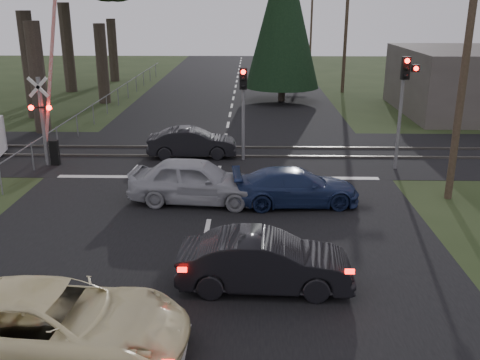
{
  "coord_description": "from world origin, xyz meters",
  "views": [
    {
      "loc": [
        1.37,
        -12.32,
        6.74
      ],
      "look_at": [
        1.01,
        4.01,
        1.3
      ],
      "focal_mm": 40.0,
      "sensor_mm": 36.0,
      "label": 1
    }
  ],
  "objects_px": {
    "blue_sedan": "(296,187)",
    "utility_pole_near": "(465,66)",
    "traffic_signal_right": "(404,91)",
    "traffic_signal_center": "(243,98)",
    "crossing_signal": "(48,119)",
    "cream_coupe": "(53,324)",
    "dark_car_far": "(192,143)",
    "silver_car": "(196,181)",
    "dark_hatchback": "(265,262)",
    "utility_pole_far": "(311,20)",
    "utility_pole_mid": "(346,30)"
  },
  "relations": [
    {
      "from": "crossing_signal",
      "to": "cream_coupe",
      "type": "relative_size",
      "value": 1.3
    },
    {
      "from": "utility_pole_far",
      "to": "utility_pole_near",
      "type": "bearing_deg",
      "value": -90.0
    },
    {
      "from": "traffic_signal_center",
      "to": "dark_car_far",
      "type": "xyz_separation_m",
      "value": [
        -2.34,
        0.58,
        -2.15
      ]
    },
    {
      "from": "utility_pole_mid",
      "to": "dark_hatchback",
      "type": "height_order",
      "value": "utility_pole_mid"
    },
    {
      "from": "dark_hatchback",
      "to": "dark_car_far",
      "type": "relative_size",
      "value": 1.06
    },
    {
      "from": "silver_car",
      "to": "dark_car_far",
      "type": "height_order",
      "value": "silver_car"
    },
    {
      "from": "dark_car_far",
      "to": "silver_car",
      "type": "bearing_deg",
      "value": -175.87
    },
    {
      "from": "crossing_signal",
      "to": "cream_coupe",
      "type": "xyz_separation_m",
      "value": [
        4.77,
        -13.13,
        -1.31
      ]
    },
    {
      "from": "crossing_signal",
      "to": "traffic_signal_center",
      "type": "relative_size",
      "value": 1.7
    },
    {
      "from": "crossing_signal",
      "to": "dark_hatchback",
      "type": "height_order",
      "value": "crossing_signal"
    },
    {
      "from": "utility_pole_near",
      "to": "utility_pole_far",
      "type": "xyz_separation_m",
      "value": [
        0.0,
        49.0,
        0.0
      ]
    },
    {
      "from": "utility_pole_mid",
      "to": "cream_coupe",
      "type": "relative_size",
      "value": 1.67
    },
    {
      "from": "utility_pole_far",
      "to": "cream_coupe",
      "type": "bearing_deg",
      "value": -100.68
    },
    {
      "from": "blue_sedan",
      "to": "traffic_signal_center",
      "type": "bearing_deg",
      "value": 14.73
    },
    {
      "from": "traffic_signal_right",
      "to": "blue_sedan",
      "type": "relative_size",
      "value": 1.07
    },
    {
      "from": "blue_sedan",
      "to": "dark_car_far",
      "type": "bearing_deg",
      "value": 30.6
    },
    {
      "from": "traffic_signal_center",
      "to": "utility_pole_mid",
      "type": "bearing_deg",
      "value": 68.79
    },
    {
      "from": "dark_car_far",
      "to": "cream_coupe",
      "type": "bearing_deg",
      "value": 172.24
    },
    {
      "from": "dark_car_far",
      "to": "utility_pole_near",
      "type": "bearing_deg",
      "value": -121.33
    },
    {
      "from": "blue_sedan",
      "to": "utility_pole_near",
      "type": "bearing_deg",
      "value": -87.37
    },
    {
      "from": "crossing_signal",
      "to": "cream_coupe",
      "type": "distance_m",
      "value": 14.04
    },
    {
      "from": "utility_pole_far",
      "to": "dark_car_far",
      "type": "distance_m",
      "value": 45.02
    },
    {
      "from": "utility_pole_far",
      "to": "traffic_signal_center",
      "type": "bearing_deg",
      "value": -99.6
    },
    {
      "from": "crossing_signal",
      "to": "cream_coupe",
      "type": "bearing_deg",
      "value": -70.02
    },
    {
      "from": "utility_pole_far",
      "to": "cream_coupe",
      "type": "xyz_separation_m",
      "value": [
        -11.0,
        -58.35,
        -3.98
      ]
    },
    {
      "from": "traffic_signal_center",
      "to": "traffic_signal_right",
      "type": "bearing_deg",
      "value": -10.41
    },
    {
      "from": "traffic_signal_center",
      "to": "dark_hatchback",
      "type": "bearing_deg",
      "value": -86.35
    },
    {
      "from": "utility_pole_near",
      "to": "blue_sedan",
      "type": "xyz_separation_m",
      "value": [
        -5.59,
        -0.73,
        -4.09
      ]
    },
    {
      "from": "dark_hatchback",
      "to": "utility_pole_mid",
      "type": "bearing_deg",
      "value": -10.95
    },
    {
      "from": "utility_pole_mid",
      "to": "dark_car_far",
      "type": "relative_size",
      "value": 2.25
    },
    {
      "from": "utility_pole_near",
      "to": "blue_sedan",
      "type": "bearing_deg",
      "value": -172.59
    },
    {
      "from": "traffic_signal_right",
      "to": "dark_hatchback",
      "type": "distance_m",
      "value": 11.88
    },
    {
      "from": "traffic_signal_right",
      "to": "traffic_signal_center",
      "type": "height_order",
      "value": "traffic_signal_right"
    },
    {
      "from": "dark_hatchback",
      "to": "silver_car",
      "type": "bearing_deg",
      "value": 22.68
    },
    {
      "from": "utility_pole_near",
      "to": "dark_hatchback",
      "type": "height_order",
      "value": "utility_pole_near"
    },
    {
      "from": "utility_pole_near",
      "to": "cream_coupe",
      "type": "distance_m",
      "value": 14.97
    },
    {
      "from": "traffic_signal_right",
      "to": "utility_pole_mid",
      "type": "xyz_separation_m",
      "value": [
        0.95,
        20.53,
        1.41
      ]
    },
    {
      "from": "utility_pole_far",
      "to": "dark_hatchback",
      "type": "relative_size",
      "value": 2.11
    },
    {
      "from": "dark_hatchback",
      "to": "crossing_signal",
      "type": "bearing_deg",
      "value": 42.6
    },
    {
      "from": "crossing_signal",
      "to": "traffic_signal_right",
      "type": "relative_size",
      "value": 1.48
    },
    {
      "from": "utility_pole_far",
      "to": "silver_car",
      "type": "height_order",
      "value": "utility_pole_far"
    },
    {
      "from": "cream_coupe",
      "to": "utility_pole_far",
      "type": "bearing_deg",
      "value": -7.22
    },
    {
      "from": "dark_hatchback",
      "to": "dark_car_far",
      "type": "bearing_deg",
      "value": 16.07
    },
    {
      "from": "crossing_signal",
      "to": "silver_car",
      "type": "relative_size",
      "value": 1.49
    },
    {
      "from": "utility_pole_near",
      "to": "dark_car_far",
      "type": "relative_size",
      "value": 2.25
    },
    {
      "from": "crossing_signal",
      "to": "silver_car",
      "type": "distance_m",
      "value": 8.09
    },
    {
      "from": "crossing_signal",
      "to": "dark_car_far",
      "type": "xyz_separation_m",
      "value": [
        5.94,
        1.47,
        -1.4
      ]
    },
    {
      "from": "cream_coupe",
      "to": "traffic_signal_center",
      "type": "bearing_deg",
      "value": -10.56
    },
    {
      "from": "traffic_signal_right",
      "to": "cream_coupe",
      "type": "relative_size",
      "value": 0.87
    },
    {
      "from": "crossing_signal",
      "to": "dark_hatchback",
      "type": "xyz_separation_m",
      "value": [
        8.99,
        -10.33,
        -1.36
      ]
    }
  ]
}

